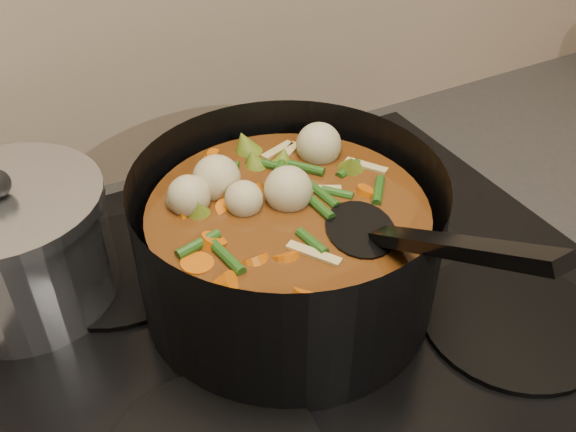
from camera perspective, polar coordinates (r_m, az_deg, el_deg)
name	(u,v)px	position (r m, az deg, el deg)	size (l,w,h in m)	color
stovetop	(306,300)	(0.68, 1.65, -7.52)	(0.62, 0.54, 0.03)	black
stockpot	(289,243)	(0.63, 0.06, -2.45)	(0.33, 0.41, 0.22)	black
saucepan	(18,246)	(0.68, -22.90, -2.49)	(0.19, 0.19, 0.15)	silver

